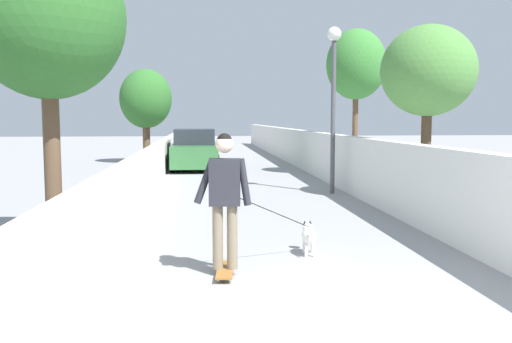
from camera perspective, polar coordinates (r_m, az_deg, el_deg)
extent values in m
plane|color=gray|center=(19.05, -1.94, -0.25)|extent=(80.00, 80.00, 0.00)
cube|color=silver|center=(17.02, -10.47, 0.85)|extent=(48.00, 0.30, 1.13)
cube|color=silver|center=(17.40, 7.30, 1.58)|extent=(48.00, 0.30, 1.48)
cylinder|color=brown|center=(8.20, -20.56, 1.03)|extent=(0.23, 0.23, 2.70)
ellipsoid|color=#2D6628|center=(8.30, -21.05, 14.86)|extent=(2.14, 2.14, 2.25)
cylinder|color=brown|center=(18.65, 10.34, 4.36)|extent=(0.19, 0.19, 3.14)
ellipsoid|color=#387A33|center=(18.73, 10.46, 11.00)|extent=(1.99, 1.99, 2.34)
cylinder|color=brown|center=(24.04, -11.41, 3.39)|extent=(0.31, 0.31, 2.11)
ellipsoid|color=#2D6628|center=(24.04, -11.49, 7.50)|extent=(2.23, 2.23, 2.54)
cylinder|color=#473523|center=(13.52, 17.37, 2.17)|extent=(0.24, 0.24, 2.40)
ellipsoid|color=#4C843D|center=(13.54, 17.60, 10.05)|extent=(2.21, 2.21, 2.13)
cylinder|color=#4C4C51|center=(14.16, 8.08, 5.61)|extent=(0.12, 0.12, 3.92)
sphere|color=silver|center=(14.32, 8.20, 14.08)|extent=(0.36, 0.36, 0.36)
cube|color=brown|center=(6.89, -3.25, -10.23)|extent=(0.81, 0.27, 0.02)
cylinder|color=beige|center=(7.18, -3.71, -9.93)|extent=(0.06, 0.04, 0.06)
cylinder|color=beige|center=(7.17, -2.58, -9.94)|extent=(0.06, 0.04, 0.06)
cylinder|color=beige|center=(6.64, -3.98, -11.23)|extent=(0.06, 0.04, 0.06)
cylinder|color=beige|center=(6.63, -2.75, -11.24)|extent=(0.06, 0.04, 0.06)
cylinder|color=#726651|center=(6.80, -4.03, -6.88)|extent=(0.14, 0.14, 0.80)
cylinder|color=#726651|center=(6.79, -2.51, -6.88)|extent=(0.14, 0.14, 0.80)
cube|color=#26262D|center=(6.68, -3.30, -1.11)|extent=(0.25, 0.40, 0.58)
cylinder|color=#26262D|center=(6.69, -5.36, -0.98)|extent=(0.12, 0.29, 0.58)
cylinder|color=#26262D|center=(6.67, -1.24, -1.11)|extent=(0.11, 0.18, 0.59)
sphere|color=beige|center=(6.64, -3.33, 2.90)|extent=(0.22, 0.22, 0.22)
sphere|color=black|center=(6.64, -3.33, 3.23)|extent=(0.19, 0.19, 0.19)
ellipsoid|color=white|center=(7.87, 5.62, -6.77)|extent=(0.44, 0.26, 0.22)
sphere|color=white|center=(8.12, 5.41, -5.87)|extent=(0.15, 0.15, 0.15)
cone|color=black|center=(8.10, 5.14, -5.32)|extent=(0.05, 0.05, 0.06)
cone|color=black|center=(8.11, 5.70, -5.32)|extent=(0.05, 0.05, 0.06)
cylinder|color=white|center=(8.03, 5.07, -7.81)|extent=(0.04, 0.04, 0.18)
cylinder|color=white|center=(8.05, 5.93, -7.79)|extent=(0.04, 0.04, 0.18)
cylinder|color=white|center=(7.77, 5.27, -8.27)|extent=(0.04, 0.04, 0.18)
cylinder|color=white|center=(7.78, 6.16, -8.26)|extent=(0.04, 0.04, 0.18)
cylinder|color=white|center=(7.60, 5.84, -6.61)|extent=(0.14, 0.04, 0.13)
cylinder|color=black|center=(7.24, 1.51, -4.14)|extent=(0.92, 1.26, 0.66)
cube|color=#336B38|center=(21.05, -6.45, 1.80)|extent=(4.27, 1.70, 0.80)
cube|color=#262B33|center=(21.02, -6.47, 3.65)|extent=(2.22, 1.50, 0.60)
cylinder|color=black|center=(22.41, -8.42, 1.39)|extent=(0.64, 0.22, 0.64)
cylinder|color=black|center=(22.39, -4.38, 1.44)|extent=(0.64, 0.22, 0.64)
cylinder|color=black|center=(19.77, -8.77, 0.83)|extent=(0.64, 0.22, 0.64)
cylinder|color=black|center=(19.76, -4.19, 0.88)|extent=(0.64, 0.22, 0.64)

